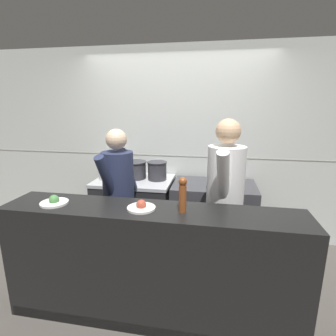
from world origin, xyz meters
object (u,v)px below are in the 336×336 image
at_px(chefs_knife, 218,187).
at_px(chef_sous, 225,199).
at_px(stock_pot, 110,170).
at_px(plated_dish_main, 54,202).
at_px(sauce_pot, 135,169).
at_px(chef_head_cook, 119,196).
at_px(oven_range, 135,211).
at_px(braising_pot, 157,170).
at_px(plated_dish_appetiser, 141,207).
at_px(pepper_mill, 183,194).

height_order(chefs_knife, chef_sous, chef_sous).
relative_size(stock_pot, chefs_knife, 0.90).
xyz_separation_m(stock_pot, plated_dish_main, (0.02, -1.24, 0.03)).
relative_size(sauce_pot, plated_dish_main, 1.34).
relative_size(sauce_pot, chef_head_cook, 0.19).
distance_m(oven_range, sauce_pot, 0.57).
height_order(stock_pot, plated_dish_main, stock_pot).
xyz_separation_m(oven_range, braising_pot, (0.30, 0.04, 0.57)).
bearing_deg(sauce_pot, chef_sous, -34.19).
bearing_deg(oven_range, chefs_knife, -7.30).
height_order(braising_pot, plated_dish_main, braising_pot).
xyz_separation_m(plated_dish_appetiser, chef_sous, (0.68, 0.52, -0.08)).
distance_m(braising_pot, plated_dish_appetiser, 1.29).
distance_m(stock_pot, pepper_mill, 1.65).
distance_m(chefs_knife, plated_dish_main, 1.79).
height_order(plated_dish_appetiser, pepper_mill, pepper_mill).
bearing_deg(pepper_mill, plated_dish_appetiser, -179.06).
distance_m(sauce_pot, plated_dish_main, 1.35).
height_order(pepper_mill, chef_sous, chef_sous).
bearing_deg(plated_dish_main, pepper_mill, 1.46).
xyz_separation_m(oven_range, stock_pot, (-0.32, -0.03, 0.56)).
xyz_separation_m(pepper_mill, chef_head_cook, (-0.75, 0.58, -0.28)).
xyz_separation_m(stock_pot, pepper_mill, (1.11, -1.21, 0.16)).
distance_m(stock_pot, sauce_pot, 0.33).
bearing_deg(sauce_pot, plated_dish_main, -102.89).
distance_m(braising_pot, pepper_mill, 1.37).
height_order(sauce_pot, plated_dish_appetiser, sauce_pot).
xyz_separation_m(stock_pot, plated_dish_appetiser, (0.78, -1.22, 0.03)).
bearing_deg(chef_sous, oven_range, 156.06).
distance_m(oven_range, chef_sous, 1.44).
relative_size(sauce_pot, chef_sous, 0.18).
distance_m(plated_dish_main, pepper_mill, 1.10).
bearing_deg(plated_dish_appetiser, chef_head_cook, 125.45).
xyz_separation_m(chefs_knife, chef_sous, (0.06, -0.58, 0.07)).
bearing_deg(pepper_mill, stock_pot, 132.61).
bearing_deg(chefs_knife, plated_dish_appetiser, -119.15).
distance_m(chef_head_cook, chef_sous, 1.10).
height_order(oven_range, plated_dish_main, plated_dish_main).
bearing_deg(stock_pot, braising_pot, 5.75).
relative_size(stock_pot, plated_dish_main, 1.28).
height_order(plated_dish_appetiser, chef_sous, chef_sous).
bearing_deg(braising_pot, oven_range, -172.97).
xyz_separation_m(oven_range, chef_head_cook, (0.04, -0.66, 0.45)).
relative_size(oven_range, pepper_mill, 3.49).
bearing_deg(chef_sous, chef_head_cook, -174.93).
xyz_separation_m(plated_dish_appetiser, pepper_mill, (0.33, 0.01, 0.13)).
relative_size(chef_head_cook, chef_sous, 0.93).
distance_m(chefs_knife, chef_sous, 0.59).
bearing_deg(stock_pot, plated_dish_appetiser, -57.35).
bearing_deg(pepper_mill, plated_dish_main, -178.54).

